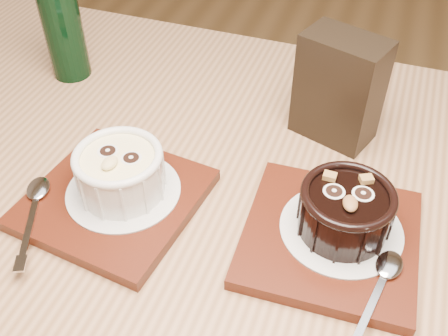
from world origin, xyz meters
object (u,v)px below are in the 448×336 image
object	(u,v)px
ramekin_white	(120,171)
tray_left	(115,199)
tray_right	(330,238)
green_bottle	(62,24)
table	(222,265)
condiment_stand	(339,89)
ramekin_dark	(346,209)

from	to	relation	value
ramekin_white	tray_left	bearing A→B (deg)	-130.84
tray_left	tray_right	bearing A→B (deg)	5.00
green_bottle	ramekin_white	bearing A→B (deg)	-47.95
table	green_bottle	world-z (taller)	green_bottle
ramekin_white	condiment_stand	size ratio (longest dim) A/B	0.70
ramekin_dark	condiment_stand	bearing A→B (deg)	90.70
tray_right	condiment_stand	world-z (taller)	condiment_stand
table	ramekin_white	distance (m)	0.18
table	ramekin_white	size ratio (longest dim) A/B	12.36
table	tray_right	distance (m)	0.16
ramekin_dark	tray_right	bearing A→B (deg)	-147.45
condiment_stand	green_bottle	bearing A→B (deg)	177.42
ramekin_white	tray_right	xyz separation A→B (m)	(0.24, 0.01, -0.04)
table	condiment_stand	xyz separation A→B (m)	(0.09, 0.19, 0.16)
tray_right	condiment_stand	xyz separation A→B (m)	(-0.03, 0.19, 0.06)
ramekin_white	condiment_stand	distance (m)	0.29
tray_left	green_bottle	distance (m)	0.30
table	tray_right	xyz separation A→B (m)	(0.12, 0.00, 0.10)
tray_left	condiment_stand	bearing A→B (deg)	44.39
ramekin_white	condiment_stand	bearing A→B (deg)	48.89
condiment_stand	tray_left	bearing A→B (deg)	-135.61
tray_right	ramekin_dark	bearing A→B (deg)	44.39
tray_left	ramekin_dark	world-z (taller)	ramekin_dark
tray_left	table	bearing A→B (deg)	9.24
tray_right	ramekin_dark	world-z (taller)	ramekin_dark
condiment_stand	ramekin_dark	bearing A→B (deg)	-77.46
tray_left	ramekin_dark	bearing A→B (deg)	6.84
ramekin_dark	green_bottle	world-z (taller)	green_bottle
ramekin_white	tray_right	distance (m)	0.24
green_bottle	ramekin_dark	bearing A→B (deg)	-24.00
ramekin_white	ramekin_dark	distance (m)	0.25
tray_right	tray_left	bearing A→B (deg)	-175.00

